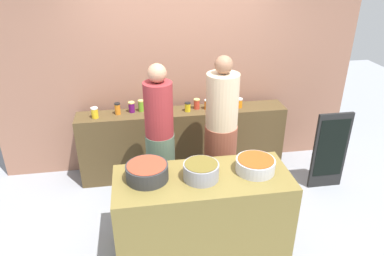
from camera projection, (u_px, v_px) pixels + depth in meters
name	position (u px, v px, depth m)	size (l,w,h in m)	color
ground	(197.00, 225.00, 4.04)	(12.00, 12.00, 0.00)	gray
storefront_wall	(179.00, 60.00, 4.66)	(4.80, 0.12, 3.00)	#966651
display_shelf	(183.00, 143.00, 4.81)	(2.70, 0.36, 0.93)	#4D3B21
prep_table	(202.00, 212.00, 3.58)	(1.70, 0.70, 0.85)	brown
preserve_jar_0	(95.00, 113.00, 4.37)	(0.09, 0.09, 0.13)	gold
preserve_jar_1	(118.00, 109.00, 4.47)	(0.07, 0.07, 0.15)	orange
preserve_jar_2	(132.00, 107.00, 4.53)	(0.08, 0.08, 0.14)	#58115A
preserve_jar_3	(141.00, 106.00, 4.55)	(0.07, 0.07, 0.15)	#609523
preserve_jar_4	(168.00, 106.00, 4.60)	(0.07, 0.07, 0.11)	olive
preserve_jar_5	(188.00, 107.00, 4.56)	(0.08, 0.08, 0.12)	gold
preserve_jar_6	(197.00, 104.00, 4.63)	(0.08, 0.08, 0.13)	#BB3928
preserve_jar_7	(207.00, 104.00, 4.62)	(0.08, 0.08, 0.13)	orange
preserve_jar_8	(222.00, 102.00, 4.68)	(0.09, 0.09, 0.15)	brown
preserve_jar_9	(239.00, 103.00, 4.67)	(0.08, 0.08, 0.13)	orange
cooking_pot_left	(147.00, 172.00, 3.33)	(0.40, 0.40, 0.16)	#2D2D2D
cooking_pot_center	(201.00, 171.00, 3.34)	(0.34, 0.34, 0.16)	gray
cooking_pot_right	(255.00, 165.00, 3.46)	(0.38, 0.38, 0.13)	#B7B7BC
cook_with_tongs	(160.00, 148.00, 3.97)	(0.32, 0.32, 1.77)	#4D624E
cook_in_cap	(221.00, 140.00, 4.12)	(0.37, 0.37, 1.81)	brown
chalkboard_sign	(330.00, 151.00, 4.49)	(0.45, 0.04, 1.04)	black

